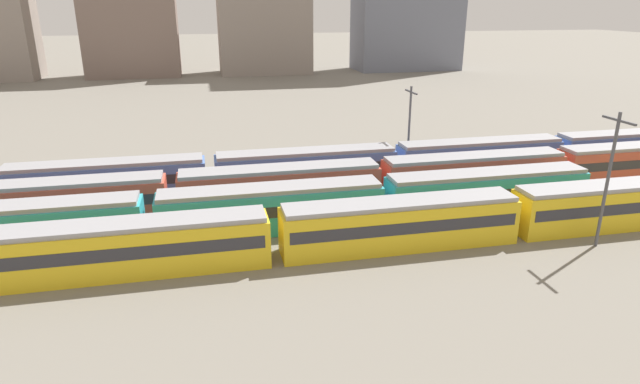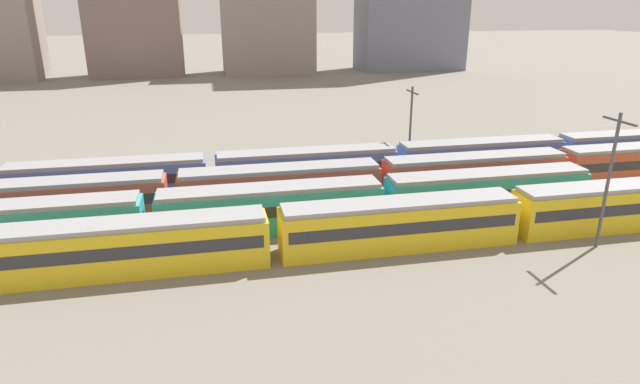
% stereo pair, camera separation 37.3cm
% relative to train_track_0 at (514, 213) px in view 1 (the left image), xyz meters
% --- Properties ---
extents(train_track_0, '(112.50, 3.06, 3.75)m').
position_rel_train_track_0_xyz_m(train_track_0, '(0.00, 0.00, 0.00)').
color(train_track_0, yellow).
rests_on(train_track_0, ground_plane).
extents(train_track_1, '(74.70, 3.06, 3.75)m').
position_rel_train_track_0_xyz_m(train_track_1, '(-27.87, 5.20, 0.00)').
color(train_track_1, teal).
rests_on(train_track_1, ground_plane).
extents(train_track_2, '(112.50, 3.06, 3.75)m').
position_rel_train_track_0_xyz_m(train_track_2, '(-7.50, 10.40, 0.00)').
color(train_track_2, '#BC4C38').
rests_on(train_track_2, ground_plane).
extents(train_track_3, '(112.50, 3.06, 3.75)m').
position_rel_train_track_0_xyz_m(train_track_3, '(-4.11, 15.60, 0.00)').
color(train_track_3, '#4C70BC').
rests_on(train_track_3, ground_plane).
extents(catenary_pole_0, '(0.24, 3.20, 10.28)m').
position_rel_train_track_0_xyz_m(catenary_pole_0, '(5.25, -3.07, 3.79)').
color(catenary_pole_0, '#4C4C51').
rests_on(catenary_pole_0, ground_plane).
extents(catenary_pole_3, '(0.24, 3.20, 9.17)m').
position_rel_train_track_0_xyz_m(catenary_pole_3, '(-1.56, 18.81, 3.22)').
color(catenary_pole_3, '#4C4C51').
rests_on(catenary_pole_3, ground_plane).
extents(distant_building_2, '(22.32, 12.04, 34.50)m').
position_rel_train_track_0_xyz_m(distant_building_2, '(-39.25, 109.54, 15.35)').
color(distant_building_2, '#7A665B').
rests_on(distant_building_2, ground_plane).
extents(distant_building_3, '(23.17, 14.38, 23.63)m').
position_rel_train_track_0_xyz_m(distant_building_3, '(-6.44, 109.54, 9.91)').
color(distant_building_3, gray).
rests_on(distant_building_3, ground_plane).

